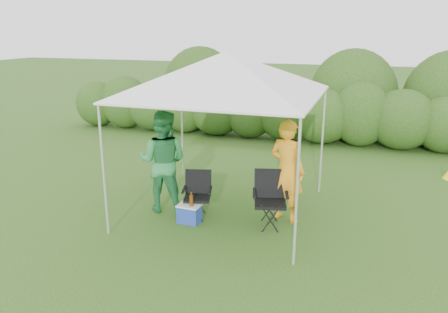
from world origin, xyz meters
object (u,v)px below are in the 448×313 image
(canopy, at_px, (226,74))
(chair_right, at_px, (270,195))
(chair_left, at_px, (198,191))
(cooler, at_px, (189,213))
(woman, at_px, (163,161))
(man, at_px, (287,171))

(canopy, relative_size, chair_right, 3.32)
(chair_left, height_order, cooler, chair_left)
(woman, bearing_deg, canopy, -170.80)
(chair_right, distance_m, woman, 2.00)
(chair_left, bearing_deg, canopy, 26.58)
(man, relative_size, cooler, 4.43)
(woman, bearing_deg, chair_right, 172.89)
(chair_left, bearing_deg, chair_right, -13.63)
(canopy, xyz_separation_m, chair_right, (0.88, -0.32, -1.93))
(cooler, bearing_deg, woman, 152.94)
(chair_right, height_order, woman, woman)
(chair_right, xyz_separation_m, woman, (-1.96, 0.01, 0.39))
(chair_right, bearing_deg, canopy, 145.37)
(chair_right, distance_m, cooler, 1.41)
(canopy, bearing_deg, woman, -164.09)
(canopy, distance_m, chair_left, 2.08)
(chair_right, height_order, cooler, chair_right)
(chair_left, relative_size, man, 0.46)
(man, xyz_separation_m, cooler, (-1.52, -0.65, -0.72))
(canopy, relative_size, woman, 1.69)
(chair_left, height_order, man, man)
(canopy, relative_size, cooler, 7.77)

